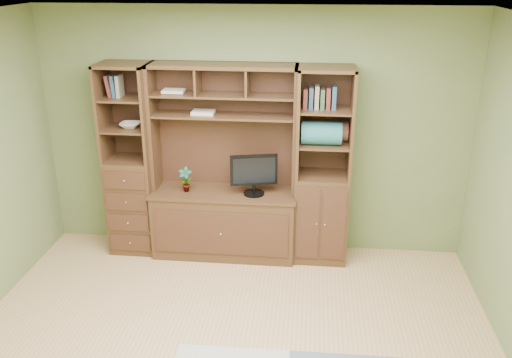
# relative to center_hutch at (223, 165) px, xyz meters

# --- Properties ---
(room) EXTENTS (4.60, 4.10, 2.64)m
(room) POSITION_rel_center_hutch_xyz_m (0.28, -1.73, 0.28)
(room) COLOR tan
(room) RESTS_ON ground
(center_hutch) EXTENTS (1.54, 0.53, 2.05)m
(center_hutch) POSITION_rel_center_hutch_xyz_m (0.00, 0.00, 0.00)
(center_hutch) COLOR #462C18
(center_hutch) RESTS_ON ground
(left_tower) EXTENTS (0.50, 0.45, 2.05)m
(left_tower) POSITION_rel_center_hutch_xyz_m (-1.00, 0.04, 0.00)
(left_tower) COLOR #462C18
(left_tower) RESTS_ON ground
(right_tower) EXTENTS (0.55, 0.45, 2.05)m
(right_tower) POSITION_rel_center_hutch_xyz_m (1.02, 0.04, 0.00)
(right_tower) COLOR #462C18
(right_tower) RESTS_ON ground
(monitor) EXTENTS (0.52, 0.32, 0.60)m
(monitor) POSITION_rel_center_hutch_xyz_m (0.32, -0.03, 0.00)
(monitor) COLOR black
(monitor) RESTS_ON center_hutch
(orchid) EXTENTS (0.14, 0.10, 0.27)m
(orchid) POSITION_rel_center_hutch_xyz_m (-0.40, -0.03, -0.16)
(orchid) COLOR #9B3E34
(orchid) RESTS_ON center_hutch
(magazines) EXTENTS (0.23, 0.17, 0.04)m
(magazines) POSITION_rel_center_hutch_xyz_m (-0.21, 0.09, 0.53)
(magazines) COLOR beige
(magazines) RESTS_ON center_hutch
(bowl) EXTENTS (0.21, 0.21, 0.05)m
(bowl) POSITION_rel_center_hutch_xyz_m (-0.97, 0.04, 0.39)
(bowl) COLOR silver
(bowl) RESTS_ON left_tower
(blanket_teal) EXTENTS (0.39, 0.23, 0.23)m
(blanket_teal) POSITION_rel_center_hutch_xyz_m (0.99, -0.01, 0.38)
(blanket_teal) COLOR #286669
(blanket_teal) RESTS_ON right_tower
(blanket_red) EXTENTS (0.35, 0.20, 0.20)m
(blanket_red) POSITION_rel_center_hutch_xyz_m (1.08, 0.12, 0.36)
(blanket_red) COLOR brown
(blanket_red) RESTS_ON right_tower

